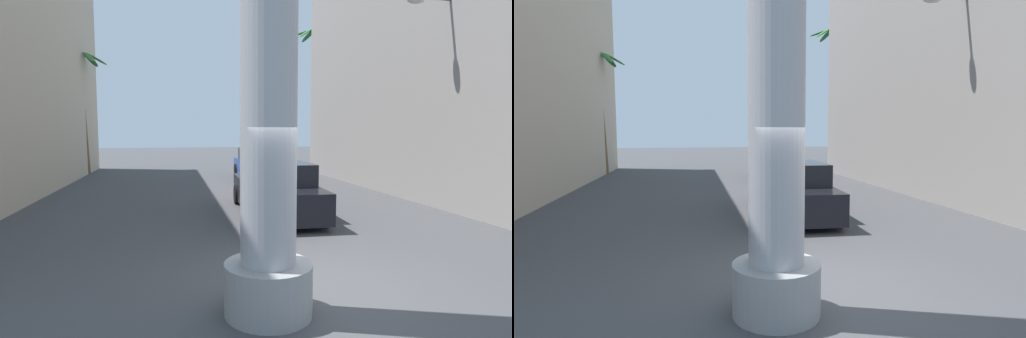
% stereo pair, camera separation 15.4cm
% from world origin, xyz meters
% --- Properties ---
extents(ground_plane, '(89.32, 89.32, 0.00)m').
position_xyz_m(ground_plane, '(0.00, 10.00, 0.00)').
color(ground_plane, '#424244').
extents(street_lamp, '(2.64, 0.28, 6.51)m').
position_xyz_m(street_lamp, '(6.73, 5.10, 4.00)').
color(street_lamp, '#59595E').
rests_on(street_lamp, ground).
extents(car_lead, '(2.20, 5.17, 1.56)m').
position_xyz_m(car_lead, '(0.80, 5.53, 0.70)').
color(car_lead, black).
rests_on(car_lead, ground).
extents(car_far, '(2.03, 4.51, 1.56)m').
position_xyz_m(car_far, '(2.23, 14.43, 0.74)').
color(car_far, black).
rests_on(car_far, ground).
extents(palm_tree_far_left, '(2.49, 2.33, 6.81)m').
position_xyz_m(palm_tree_far_left, '(-6.95, 18.18, 4.10)').
color(palm_tree_far_left, brown).
rests_on(palm_tree_far_left, ground).
extents(palm_tree_far_right, '(3.01, 2.97, 9.11)m').
position_xyz_m(palm_tree_far_right, '(7.02, 19.29, 5.54)').
color(palm_tree_far_right, brown).
rests_on(palm_tree_far_right, ground).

